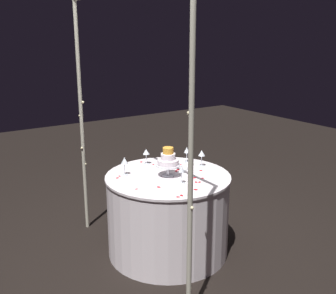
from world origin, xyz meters
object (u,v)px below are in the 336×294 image
tiered_cake (168,160)px  wine_glass_2 (182,169)px  wine_glass_1 (187,151)px  cake_knife (189,167)px  wine_glass_3 (202,154)px  decorative_arch (123,101)px  wine_glass_0 (146,153)px  wine_glass_4 (124,162)px  main_table (168,214)px

tiered_cake → wine_glass_2: bearing=176.5°
wine_glass_1 → cake_knife: wine_glass_1 is taller
tiered_cake → wine_glass_1: tiered_cake is taller
wine_glass_3 → cake_knife: size_ratio=0.61×
decorative_arch → wine_glass_0: size_ratio=15.31×
tiered_cake → wine_glass_0: (0.41, -0.02, -0.03)m
wine_glass_1 → cake_knife: 0.21m
decorative_arch → wine_glass_1: decorative_arch is taller
wine_glass_4 → cake_knife: size_ratio=0.63×
main_table → cake_knife: 0.49m
decorative_arch → tiered_cake: decorative_arch is taller
wine_glass_1 → wine_glass_2: bearing=139.3°
decorative_arch → wine_glass_2: 0.76m
wine_glass_3 → tiered_cake: bearing=97.0°
wine_glass_0 → cake_knife: 0.45m
main_table → wine_glass_1: 0.66m
tiered_cake → wine_glass_4: (0.24, 0.31, -0.02)m
decorative_arch → tiered_cake: bearing=-91.9°
cake_knife → wine_glass_1: bearing=-27.3°
wine_glass_1 → wine_glass_4: size_ratio=0.94×
decorative_arch → wine_glass_4: decorative_arch is taller
wine_glass_4 → cake_knife: bearing=-104.5°
wine_glass_2 → wine_glass_1: bearing=-40.7°
wine_glass_3 → main_table: bearing=95.4°
cake_knife → wine_glass_0: bearing=41.3°
wine_glass_0 → wine_glass_4: (-0.17, 0.33, 0.01)m
wine_glass_4 → cake_knife: (-0.16, -0.62, -0.12)m
wine_glass_3 → wine_glass_4: bearing=75.4°
wine_glass_4 → wine_glass_2: bearing=-147.6°
wine_glass_4 → tiered_cake: bearing=-128.1°
wine_glass_4 → wine_glass_0: bearing=-63.0°
wine_glass_1 → tiered_cake: bearing=121.8°
cake_knife → main_table: bearing=103.4°
wine_glass_3 → wine_glass_4: 0.76m
main_table → wine_glass_4: size_ratio=6.79×
decorative_arch → wine_glass_1: bearing=-74.6°
tiered_cake → cake_knife: size_ratio=1.00×
decorative_arch → main_table: size_ratio=2.04×
wine_glass_0 → main_table: bearing=178.6°
wine_glass_3 → cake_knife: wine_glass_3 is taller
decorative_arch → cake_knife: size_ratio=8.77×
wine_glass_0 → wine_glass_3: bearing=-131.3°
tiered_cake → wine_glass_3: (0.05, -0.43, -0.03)m
wine_glass_1 → decorative_arch: bearing=105.4°
wine_glass_1 → wine_glass_2: (-0.46, 0.40, 0.01)m
wine_glass_0 → decorative_arch: bearing=131.7°
wine_glass_1 → wine_glass_3: bearing=-167.6°
wine_glass_0 → cake_knife: size_ratio=0.57×
wine_glass_0 → wine_glass_1: 0.41m
main_table → cake_knife: bearing=-76.6°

